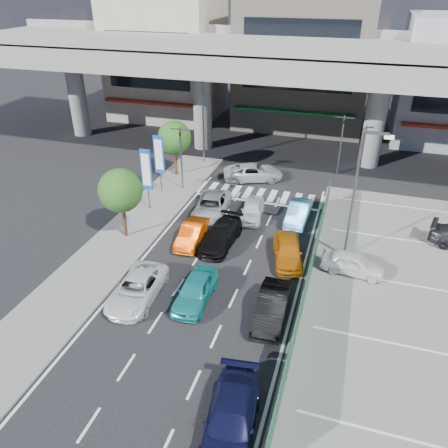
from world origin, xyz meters
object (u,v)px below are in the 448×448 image
(taxi_teal_mid, at_px, (195,290))
(sedan_white_mid_left, at_px, (137,289))
(signboard_far, at_px, (159,156))
(minivan_navy_back, at_px, (231,420))
(traffic_light_right, at_px, (343,130))
(taxi_orange_right, at_px, (288,251))
(street_lamp_right, at_px, (358,186))
(kei_truck_front_right, at_px, (298,213))
(street_lamp_left, at_px, (205,112))
(taxi_orange_left, at_px, (192,234))
(tree_near, at_px, (121,191))
(hatch_black_mid_right, at_px, (272,307))
(wagon_silver_front_left, at_px, (211,207))
(signboard_near, at_px, (146,171))
(tree_far, at_px, (174,138))
(traffic_cone, at_px, (351,265))
(crossing_wagon_silver, at_px, (253,172))
(sedan_black_mid, at_px, (220,235))
(traffic_light_left, at_px, (180,143))
(parked_sedan_white, at_px, (353,264))
(sedan_white_front_mid, at_px, (252,210))

(taxi_teal_mid, bearing_deg, sedan_white_mid_left, -167.46)
(signboard_far, distance_m, minivan_navy_back, 21.92)
(traffic_light_right, bearing_deg, signboard_far, -148.57)
(taxi_orange_right, bearing_deg, street_lamp_right, 9.42)
(taxi_orange_right, distance_m, kei_truck_front_right, 5.15)
(street_lamp_left, relative_size, taxi_orange_left, 2.09)
(tree_near, bearing_deg, minivan_navy_back, -47.31)
(hatch_black_mid_right, height_order, wagon_silver_front_left, same)
(signboard_near, xyz_separation_m, kei_truck_front_right, (10.74, 1.58, -2.42))
(tree_far, relative_size, traffic_cone, 6.28)
(hatch_black_mid_right, bearing_deg, tree_near, 154.00)
(traffic_light_right, distance_m, signboard_far, 15.38)
(street_lamp_right, bearing_deg, traffic_light_right, 97.34)
(taxi_orange_right, bearing_deg, crossing_wagon_silver, 99.05)
(tree_far, distance_m, sedan_black_mid, 12.17)
(taxi_orange_left, bearing_deg, signboard_near, 141.53)
(sedan_black_mid, distance_m, taxi_orange_right, 4.47)
(street_lamp_left, height_order, crossing_wagon_silver, street_lamp_left)
(street_lamp_left, bearing_deg, signboard_near, -94.99)
(kei_truck_front_right, height_order, crossing_wagon_silver, crossing_wagon_silver)
(traffic_cone, bearing_deg, hatch_black_mid_right, -124.12)
(hatch_black_mid_right, height_order, taxi_orange_right, same)
(street_lamp_right, xyz_separation_m, kei_truck_front_right, (-3.64, 3.58, -4.13))
(minivan_navy_back, height_order, traffic_cone, minivan_navy_back)
(tree_near, xyz_separation_m, taxi_orange_left, (4.44, 0.69, -2.76))
(traffic_light_left, bearing_deg, parked_sedan_white, -29.37)
(traffic_light_left, bearing_deg, sedan_white_front_mid, -24.03)
(traffic_light_right, xyz_separation_m, signboard_near, (-12.70, -11.01, -0.87))
(taxi_orange_right, bearing_deg, traffic_light_right, 68.12)
(sedan_black_mid, bearing_deg, traffic_light_right, 69.49)
(parked_sedan_white, bearing_deg, traffic_light_right, 13.60)
(taxi_orange_right, bearing_deg, minivan_navy_back, -104.79)
(wagon_silver_front_left, bearing_deg, traffic_light_right, 44.73)
(signboard_far, relative_size, crossing_wagon_silver, 0.94)
(traffic_light_right, relative_size, taxi_orange_left, 1.36)
(crossing_wagon_silver, bearing_deg, taxi_orange_left, 150.88)
(kei_truck_front_right, distance_m, crossing_wagon_silver, 7.66)
(street_lamp_right, distance_m, parked_sedan_white, 4.46)
(traffic_light_left, bearing_deg, crossing_wagon_silver, 35.75)
(traffic_light_left, bearing_deg, kei_truck_front_right, -13.97)
(signboard_far, bearing_deg, taxi_teal_mid, -58.08)
(signboard_near, relative_size, tree_far, 0.98)
(traffic_light_left, distance_m, sedan_white_front_mid, 7.89)
(tree_near, height_order, taxi_teal_mid, tree_near)
(street_lamp_right, bearing_deg, traffic_cone, -80.80)
(minivan_navy_back, bearing_deg, crossing_wagon_silver, 95.16)
(signboard_far, xyz_separation_m, taxi_orange_left, (5.04, -6.30, -2.43))
(wagon_silver_front_left, bearing_deg, sedan_white_mid_left, -101.77)
(traffic_light_left, distance_m, kei_truck_front_right, 10.56)
(signboard_near, bearing_deg, wagon_silver_front_left, 6.88)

